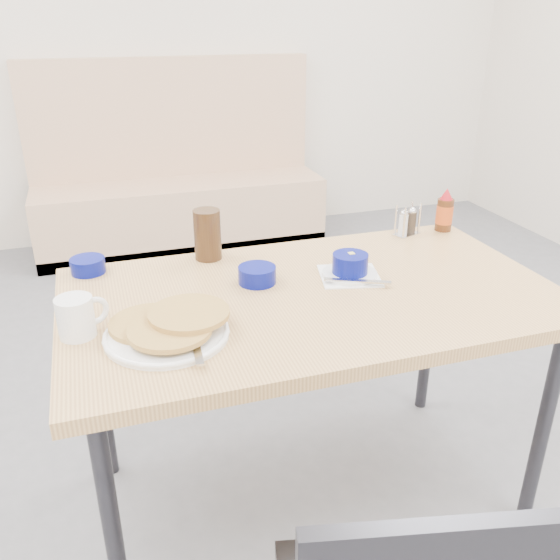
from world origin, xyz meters
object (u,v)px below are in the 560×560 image
object	(u,v)px
booth_bench	(179,193)
creamer_bowl	(88,266)
grits_setting	(350,267)
syrup_bottle	(445,212)
butter_bowl	(257,275)
pancake_plate	(168,328)
dining_table	(312,311)
coffee_mug	(77,316)
condiment_caddy	(407,224)
amber_tumbler	(207,235)

from	to	relation	value
booth_bench	creamer_bowl	distance (m)	2.32
creamer_bowl	grits_setting	bearing A→B (deg)	-20.22
creamer_bowl	syrup_bottle	xyz separation A→B (m)	(1.24, -0.00, 0.04)
butter_bowl	syrup_bottle	distance (m)	0.81
pancake_plate	syrup_bottle	world-z (taller)	syrup_bottle
dining_table	syrup_bottle	size ratio (longest dim) A/B	8.91
coffee_mug	butter_bowl	xyz separation A→B (m)	(0.50, 0.16, -0.03)
booth_bench	butter_bowl	distance (m)	2.47
pancake_plate	syrup_bottle	bearing A→B (deg)	23.62
creamer_bowl	syrup_bottle	bearing A→B (deg)	-0.00
booth_bench	pancake_plate	xyz separation A→B (m)	(-0.43, -2.66, 0.43)
grits_setting	butter_bowl	size ratio (longest dim) A/B	2.01
dining_table	condiment_caddy	world-z (taller)	condiment_caddy
dining_table	booth_bench	bearing A→B (deg)	90.00
dining_table	creamer_bowl	world-z (taller)	creamer_bowl
booth_bench	creamer_bowl	xyz separation A→B (m)	(-0.60, -2.19, 0.43)
pancake_plate	amber_tumbler	size ratio (longest dim) A/B	2.05
coffee_mug	condiment_caddy	world-z (taller)	condiment_caddy
booth_bench	condiment_caddy	size ratio (longest dim) A/B	16.69
booth_bench	creamer_bowl	world-z (taller)	booth_bench
butter_bowl	condiment_caddy	world-z (taller)	condiment_caddy
dining_table	grits_setting	size ratio (longest dim) A/B	6.25
creamer_bowl	condiment_caddy	distance (m)	1.09
pancake_plate	syrup_bottle	distance (m)	1.17
pancake_plate	syrup_bottle	xyz separation A→B (m)	(1.07, 0.47, 0.05)
grits_setting	pancake_plate	bearing A→B (deg)	-161.58
coffee_mug	grits_setting	distance (m)	0.79
pancake_plate	butter_bowl	distance (m)	0.38
grits_setting	syrup_bottle	distance (m)	0.57
amber_tumbler	creamer_bowl	bearing A→B (deg)	180.00
butter_bowl	condiment_caddy	xyz separation A→B (m)	(0.62, 0.23, 0.02)
grits_setting	coffee_mug	bearing A→B (deg)	-171.46
pancake_plate	grits_setting	xyz separation A→B (m)	(0.57, 0.19, 0.01)
dining_table	butter_bowl	world-z (taller)	butter_bowl
coffee_mug	pancake_plate	bearing A→B (deg)	-19.35
creamer_bowl	amber_tumbler	world-z (taller)	amber_tumbler
grits_setting	syrup_bottle	bearing A→B (deg)	29.15
grits_setting	creamer_bowl	world-z (taller)	grits_setting
dining_table	coffee_mug	world-z (taller)	coffee_mug
pancake_plate	butter_bowl	xyz separation A→B (m)	(0.29, 0.24, 0.00)
pancake_plate	condiment_caddy	bearing A→B (deg)	26.95
booth_bench	condiment_caddy	world-z (taller)	booth_bench
dining_table	grits_setting	distance (m)	0.18
creamer_bowl	condiment_caddy	bearing A→B (deg)	0.00
creamer_bowl	condiment_caddy	world-z (taller)	condiment_caddy
coffee_mug	butter_bowl	world-z (taller)	coffee_mug
pancake_plate	creamer_bowl	bearing A→B (deg)	110.77
booth_bench	dining_table	distance (m)	2.56
condiment_caddy	coffee_mug	bearing A→B (deg)	179.81
butter_bowl	syrup_bottle	world-z (taller)	syrup_bottle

